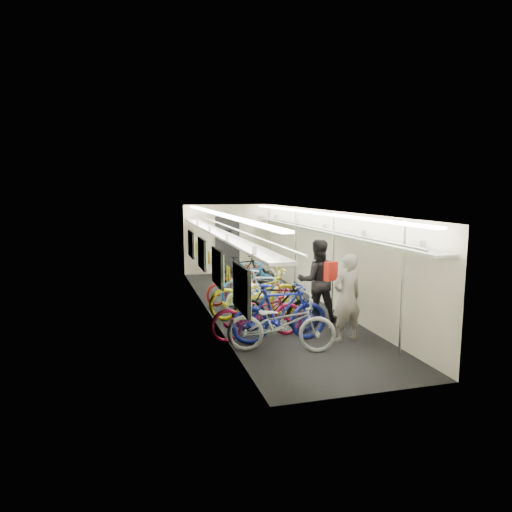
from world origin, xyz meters
TOP-DOWN VIEW (x-y plane):
  - train_car_shell at (-0.36, 0.71)m, footprint 10.00×10.00m
  - bicycle_0 at (-0.68, -3.00)m, footprint 2.08×1.27m
  - bicycle_1 at (-0.53, -2.51)m, footprint 1.92×0.56m
  - bicycle_2 at (-0.89, -2.19)m, footprint 1.99×0.86m
  - bicycle_3 at (-0.43, -1.91)m, footprint 1.89×1.09m
  - bicycle_4 at (-0.54, -0.74)m, footprint 2.21×0.87m
  - bicycle_5 at (-0.13, -0.08)m, footprint 1.66×1.03m
  - bicycle_6 at (-0.32, -0.34)m, footprint 1.95×1.14m
  - bicycle_7 at (-0.34, 0.59)m, footprint 1.84×1.21m
  - bicycle_8 at (-0.64, 0.71)m, footprint 1.88×1.16m
  - bicycle_9 at (-0.11, 2.27)m, footprint 1.73×0.89m
  - passenger_near at (0.72, -2.78)m, footprint 0.67×0.49m
  - passenger_mid at (0.70, -1.39)m, footprint 1.00×0.84m
  - backpack at (0.63, -2.21)m, footprint 0.29×0.22m

SIDE VIEW (x-z plane):
  - bicycle_8 at x=-0.64m, z-range 0.00..0.93m
  - bicycle_5 at x=-0.13m, z-range 0.00..0.97m
  - bicycle_6 at x=-0.32m, z-range 0.00..0.97m
  - bicycle_9 at x=-0.11m, z-range 0.00..1.00m
  - bicycle_2 at x=-0.89m, z-range 0.00..1.02m
  - bicycle_0 at x=-0.68m, z-range 0.00..1.03m
  - bicycle_7 at x=-0.34m, z-range 0.00..1.08m
  - bicycle_3 at x=-0.43m, z-range 0.00..1.10m
  - bicycle_4 at x=-0.54m, z-range 0.00..1.14m
  - bicycle_1 at x=-0.53m, z-range 0.00..1.15m
  - passenger_near at x=0.72m, z-range 0.00..1.71m
  - passenger_mid at x=0.70m, z-range 0.00..1.84m
  - backpack at x=0.63m, z-range 1.09..1.47m
  - train_car_shell at x=-0.36m, z-range -3.34..6.66m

